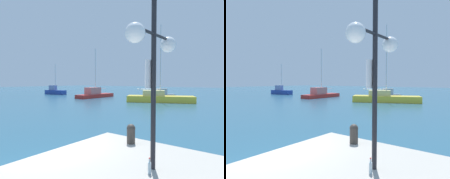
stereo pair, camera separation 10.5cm
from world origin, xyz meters
TOP-DOWN VIEW (x-y plane):
  - water at (15.00, 20.00)m, footprint 160.00×160.00m
  - lamppost at (0.40, -3.07)m, footprint 1.76×0.35m
  - bottle at (0.16, -3.12)m, footprint 0.06×0.06m
  - mooring_bollard at (1.53, -1.82)m, footprint 0.25×0.25m
  - sailboat_blue_center_channel at (23.42, 31.82)m, footprint 2.03×5.33m
  - sailboat_red_outer_mooring at (22.36, 19.08)m, footprint 7.79×2.05m
  - sailboat_yellow_far_right at (22.28, 6.98)m, footprint 6.10×9.12m
  - motorboat_grey_near_pier at (29.75, 10.05)m, footprint 3.97×4.43m

SIDE VIEW (x-z plane):
  - water at x=15.00m, z-range 0.00..0.00m
  - motorboat_grey_near_pier at x=29.75m, z-range -0.24..1.34m
  - sailboat_yellow_far_right at x=22.28m, z-range -4.64..5.80m
  - sailboat_red_outer_mooring at x=22.36m, z-range -3.63..4.91m
  - sailboat_blue_center_channel at x=23.42m, z-range -2.62..3.97m
  - bottle at x=0.16m, z-range 1.02..1.33m
  - mooring_bollard at x=1.53m, z-range 1.08..1.64m
  - lamppost at x=0.40m, z-range 1.54..5.40m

